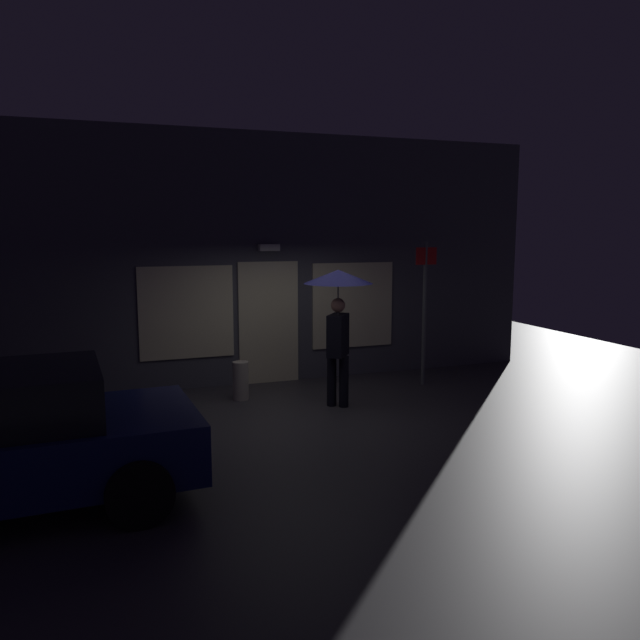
{
  "coord_description": "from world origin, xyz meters",
  "views": [
    {
      "loc": [
        -2.94,
        -8.56,
        2.76
      ],
      "look_at": [
        0.3,
        0.29,
        1.39
      ],
      "focal_mm": 34.93,
      "sensor_mm": 36.0,
      "label": 1
    }
  ],
  "objects": [
    {
      "name": "sidewalk_bollard",
      "position": [
        -0.75,
        1.2,
        0.32
      ],
      "size": [
        0.26,
        0.26,
        0.63
      ],
      "primitive_type": "cylinder",
      "color": "#B2A899",
      "rests_on": "ground"
    },
    {
      "name": "person_with_umbrella",
      "position": [
        0.59,
        0.29,
        1.69
      ],
      "size": [
        1.07,
        1.07,
        2.16
      ],
      "rotation": [
        0.0,
        0.0,
        -2.23
      ],
      "color": "black",
      "rests_on": "ground"
    },
    {
      "name": "ground_plane",
      "position": [
        0.0,
        0.0,
        0.0
      ],
      "size": [
        18.0,
        18.0,
        0.0
      ],
      "primitive_type": "plane",
      "color": "#38353A"
    },
    {
      "name": "street_sign_post",
      "position": [
        2.55,
        1.07,
        1.44
      ],
      "size": [
        0.4,
        0.07,
        2.56
      ],
      "color": "#595B60",
      "rests_on": "ground"
    },
    {
      "name": "building_facade",
      "position": [
        0.0,
        2.35,
        2.21
      ],
      "size": [
        10.59,
        0.48,
        4.46
      ],
      "color": "#4C4C56",
      "rests_on": "ground"
    }
  ]
}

